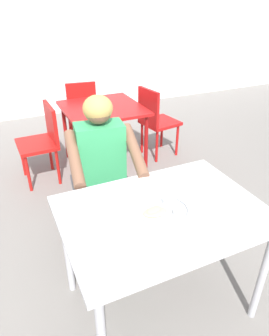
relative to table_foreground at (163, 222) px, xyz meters
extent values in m
cube|color=slate|center=(-0.06, 0.02, -0.69)|extent=(12.00, 12.00, 0.05)
cube|color=white|center=(-0.06, 4.03, 1.03)|extent=(12.00, 0.12, 3.40)
cube|color=silver|center=(0.00, 0.00, 0.07)|extent=(1.10, 0.79, 0.03)
cylinder|color=#B2B2B7|center=(0.49, -0.34, -0.31)|extent=(0.04, 0.04, 0.72)
cylinder|color=#B2B2B7|center=(-0.49, 0.34, -0.31)|extent=(0.04, 0.04, 0.72)
cylinder|color=#B2B2B7|center=(0.49, 0.34, -0.31)|extent=(0.04, 0.04, 0.72)
cylinder|color=#B7BABF|center=(0.00, -0.01, 0.08)|extent=(0.28, 0.28, 0.01)
torus|color=#B7BABF|center=(0.00, -0.01, 0.10)|extent=(0.28, 0.28, 0.01)
cylinder|color=#B2B5BA|center=(0.06, -0.06, 0.10)|extent=(0.07, 0.07, 0.03)
cylinder|color=maroon|center=(0.06, -0.06, 0.11)|extent=(0.06, 0.06, 0.01)
cylinder|color=#B2B5BA|center=(0.06, 0.05, 0.10)|extent=(0.07, 0.07, 0.03)
cylinder|color=#C65119|center=(0.06, 0.05, 0.11)|extent=(0.06, 0.06, 0.01)
ellipsoid|color=#DBB77A|center=(-0.05, -0.01, 0.09)|extent=(0.14, 0.10, 0.01)
ellipsoid|color=tan|center=(-0.05, 0.01, 0.10)|extent=(0.11, 0.08, 0.01)
cylinder|color=silver|center=(-0.23, 0.09, 0.13)|extent=(0.07, 0.07, 0.10)
cylinder|color=#593319|center=(-0.23, 0.09, 0.16)|extent=(0.06, 0.06, 0.02)
cube|color=#3F3F44|center=(-0.09, 0.82, -0.22)|extent=(0.49, 0.49, 0.04)
cube|color=#3F3F44|center=(-0.06, 1.02, -0.01)|extent=(0.41, 0.09, 0.39)
cylinder|color=#3F3F44|center=(0.06, 0.62, -0.45)|extent=(0.03, 0.03, 0.43)
cylinder|color=#3F3F44|center=(-0.29, 0.67, -0.45)|extent=(0.03, 0.03, 0.43)
cylinder|color=#3F3F44|center=(0.11, 0.97, -0.45)|extent=(0.03, 0.03, 0.43)
cylinder|color=#3F3F44|center=(-0.24, 1.02, -0.45)|extent=(0.03, 0.03, 0.43)
cylinder|color=#393939|center=(0.00, 0.35, -0.44)|extent=(0.10, 0.10, 0.47)
cylinder|color=#393939|center=(0.03, 0.55, -0.16)|extent=(0.17, 0.41, 0.12)
cylinder|color=#393939|center=(-0.29, 0.39, -0.44)|extent=(0.10, 0.10, 0.47)
cylinder|color=#393939|center=(-0.27, 0.59, -0.16)|extent=(0.17, 0.41, 0.12)
cube|color=#339959|center=(-0.09, 0.77, 0.08)|extent=(0.36, 0.24, 0.48)
cylinder|color=brown|center=(0.09, 0.56, 0.18)|extent=(0.14, 0.46, 0.25)
cylinder|color=brown|center=(-0.32, 0.62, 0.18)|extent=(0.14, 0.46, 0.25)
sphere|color=brown|center=(-0.09, 0.77, 0.42)|extent=(0.19, 0.19, 0.19)
ellipsoid|color=tan|center=(-0.09, 0.77, 0.43)|extent=(0.21, 0.20, 0.18)
cube|color=#B71414|center=(0.33, 1.94, 0.02)|extent=(0.84, 0.85, 0.03)
cylinder|color=maroon|center=(-0.03, 1.57, -0.33)|extent=(0.04, 0.04, 0.68)
cylinder|color=maroon|center=(0.69, 1.57, -0.33)|extent=(0.04, 0.04, 0.68)
cylinder|color=maroon|center=(-0.03, 2.30, -0.33)|extent=(0.04, 0.04, 0.68)
cylinder|color=maroon|center=(0.69, 2.30, -0.33)|extent=(0.04, 0.04, 0.68)
cube|color=#B01512|center=(-0.42, 1.89, -0.25)|extent=(0.40, 0.44, 0.04)
cube|color=#B01512|center=(-0.24, 1.90, -0.04)|extent=(0.05, 0.41, 0.38)
cylinder|color=#B01512|center=(-0.56, 1.71, -0.47)|extent=(0.03, 0.03, 0.40)
cylinder|color=#B01512|center=(-0.58, 2.06, -0.47)|extent=(0.03, 0.03, 0.40)
cylinder|color=#B01512|center=(-0.26, 1.72, -0.47)|extent=(0.03, 0.03, 0.40)
cylinder|color=#B01512|center=(-0.27, 2.07, -0.47)|extent=(0.03, 0.03, 0.40)
cube|color=#AE1212|center=(1.04, 1.91, -0.25)|extent=(0.45, 0.44, 0.04)
cube|color=#AE1212|center=(0.86, 1.88, -0.02)|extent=(0.10, 0.37, 0.41)
cylinder|color=#AE1212|center=(1.18, 2.08, -0.47)|extent=(0.03, 0.03, 0.40)
cylinder|color=#AE1212|center=(1.23, 1.78, -0.47)|extent=(0.03, 0.03, 0.40)
cylinder|color=#AE1212|center=(0.86, 2.03, -0.47)|extent=(0.03, 0.03, 0.40)
cylinder|color=#AE1212|center=(0.91, 1.73, -0.47)|extent=(0.03, 0.03, 0.40)
cube|color=#B61412|center=(0.28, 2.67, -0.24)|extent=(0.43, 0.44, 0.04)
cube|color=#B61412|center=(0.25, 2.49, -0.02)|extent=(0.36, 0.08, 0.40)
cylinder|color=#B61412|center=(0.15, 2.84, -0.46)|extent=(0.03, 0.03, 0.41)
cylinder|color=#B61412|center=(0.45, 2.80, -0.46)|extent=(0.03, 0.03, 0.41)
cylinder|color=#B61412|center=(0.11, 2.54, -0.46)|extent=(0.03, 0.03, 0.41)
cylinder|color=#B61412|center=(0.41, 2.50, -0.46)|extent=(0.03, 0.03, 0.41)
camera|label=1|loc=(-0.70, -1.15, 1.10)|focal=32.79mm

